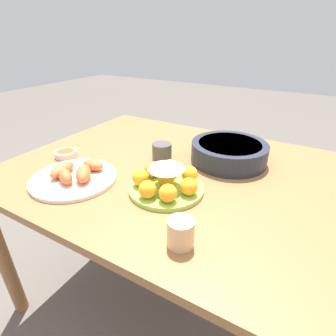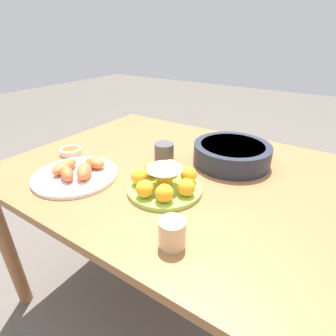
# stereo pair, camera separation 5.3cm
# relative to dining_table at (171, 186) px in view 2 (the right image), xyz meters

# --- Properties ---
(ground_plane) EXTENTS (12.00, 12.00, 0.00)m
(ground_plane) POSITION_rel_dining_table_xyz_m (0.00, 0.00, -0.65)
(ground_plane) COLOR #5B544C
(dining_table) EXTENTS (1.28, 1.03, 0.75)m
(dining_table) POSITION_rel_dining_table_xyz_m (0.00, 0.00, 0.00)
(dining_table) COLOR #936038
(dining_table) RESTS_ON ground_plane
(cake_plate) EXTENTS (0.26, 0.26, 0.10)m
(cake_plate) POSITION_rel_dining_table_xyz_m (0.08, -0.17, 0.13)
(cake_plate) COLOR #99CC4C
(cake_plate) RESTS_ON dining_table
(serving_bowl) EXTENTS (0.32, 0.32, 0.08)m
(serving_bowl) POSITION_rel_dining_table_xyz_m (0.19, 0.17, 0.14)
(serving_bowl) COLOR #232838
(serving_bowl) RESTS_ON dining_table
(sauce_bowl) EXTENTS (0.09, 0.09, 0.03)m
(sauce_bowl) POSITION_rel_dining_table_xyz_m (-0.45, -0.14, 0.11)
(sauce_bowl) COLOR silver
(sauce_bowl) RESTS_ON dining_table
(seafood_platter) EXTENTS (0.32, 0.32, 0.06)m
(seafood_platter) POSITION_rel_dining_table_xyz_m (-0.25, -0.27, 0.11)
(seafood_platter) COLOR silver
(seafood_platter) RESTS_ON dining_table
(cup_near) EXTENTS (0.07, 0.07, 0.08)m
(cup_near) POSITION_rel_dining_table_xyz_m (0.25, -0.38, 0.13)
(cup_near) COLOR #DBB27F
(cup_near) RESTS_ON dining_table
(cup_far) EXTENTS (0.08, 0.08, 0.08)m
(cup_far) POSITION_rel_dining_table_xyz_m (-0.06, 0.04, 0.13)
(cup_far) COLOR #4C4747
(cup_far) RESTS_ON dining_table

